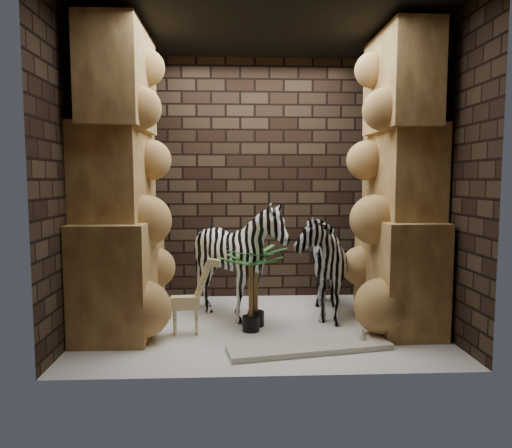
{
  "coord_description": "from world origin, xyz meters",
  "views": [
    {
      "loc": [
        -0.26,
        -4.73,
        1.5
      ],
      "look_at": [
        -0.04,
        0.15,
        1.04
      ],
      "focal_mm": 33.16,
      "sensor_mm": 36.0,
      "label": 1
    }
  ],
  "objects_px": {
    "zebra_right": "(318,254)",
    "palm_front": "(256,286)",
    "surfboard": "(309,347)",
    "zebra_left": "(238,266)",
    "giraffe_toy": "(185,294)",
    "palm_back": "(251,293)"
  },
  "relations": [
    {
      "from": "zebra_left",
      "to": "surfboard",
      "type": "height_order",
      "value": "zebra_left"
    },
    {
      "from": "zebra_right",
      "to": "giraffe_toy",
      "type": "relative_size",
      "value": 1.68
    },
    {
      "from": "zebra_left",
      "to": "palm_front",
      "type": "xyz_separation_m",
      "value": [
        0.18,
        -0.21,
        -0.17
      ]
    },
    {
      "from": "giraffe_toy",
      "to": "surfboard",
      "type": "distance_m",
      "value": 1.28
    },
    {
      "from": "zebra_right",
      "to": "palm_front",
      "type": "distance_m",
      "value": 0.84
    },
    {
      "from": "zebra_right",
      "to": "surfboard",
      "type": "distance_m",
      "value": 1.3
    },
    {
      "from": "zebra_right",
      "to": "palm_front",
      "type": "bearing_deg",
      "value": -147.88
    },
    {
      "from": "zebra_right",
      "to": "giraffe_toy",
      "type": "height_order",
      "value": "zebra_right"
    },
    {
      "from": "zebra_right",
      "to": "zebra_left",
      "type": "relative_size",
      "value": 1.06
    },
    {
      "from": "giraffe_toy",
      "to": "palm_front",
      "type": "relative_size",
      "value": 0.97
    },
    {
      "from": "palm_front",
      "to": "zebra_left",
      "type": "bearing_deg",
      "value": 129.7
    },
    {
      "from": "surfboard",
      "to": "zebra_left",
      "type": "bearing_deg",
      "value": 113.16
    },
    {
      "from": "giraffe_toy",
      "to": "palm_back",
      "type": "relative_size",
      "value": 1.05
    },
    {
      "from": "palm_back",
      "to": "surfboard",
      "type": "bearing_deg",
      "value": -47.44
    },
    {
      "from": "palm_back",
      "to": "zebra_left",
      "type": "bearing_deg",
      "value": 107.54
    },
    {
      "from": "zebra_left",
      "to": "palm_front",
      "type": "height_order",
      "value": "zebra_left"
    },
    {
      "from": "zebra_right",
      "to": "zebra_left",
      "type": "distance_m",
      "value": 0.9
    },
    {
      "from": "zebra_left",
      "to": "palm_back",
      "type": "height_order",
      "value": "zebra_left"
    },
    {
      "from": "zebra_right",
      "to": "surfboard",
      "type": "relative_size",
      "value": 0.93
    },
    {
      "from": "giraffe_toy",
      "to": "surfboard",
      "type": "bearing_deg",
      "value": -25.58
    },
    {
      "from": "giraffe_toy",
      "to": "palm_front",
      "type": "xyz_separation_m",
      "value": [
        0.69,
        0.25,
        0.01
      ]
    },
    {
      "from": "palm_back",
      "to": "surfboard",
      "type": "height_order",
      "value": "palm_back"
    }
  ]
}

